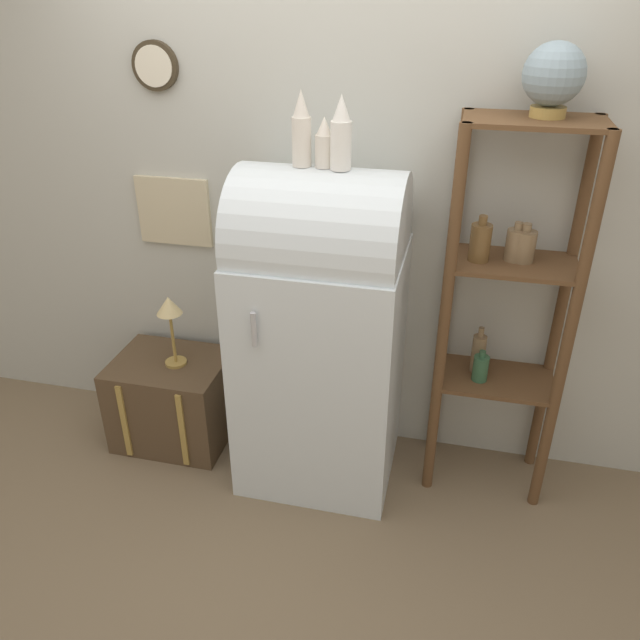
{
  "coord_description": "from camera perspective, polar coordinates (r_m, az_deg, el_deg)",
  "views": [
    {
      "loc": [
        0.58,
        -2.2,
        2.21
      ],
      "look_at": [
        -0.0,
        0.23,
        0.85
      ],
      "focal_mm": 35.0,
      "sensor_mm": 36.0,
      "label": 1
    }
  ],
  "objects": [
    {
      "name": "vase_center",
      "position": [
        2.58,
        0.39,
        15.79
      ],
      "size": [
        0.07,
        0.07,
        0.2
      ],
      "color": "silver",
      "rests_on": "refrigerator"
    },
    {
      "name": "vase_left",
      "position": [
        2.58,
        -1.71,
        16.87
      ],
      "size": [
        0.08,
        0.08,
        0.3
      ],
      "color": "silver",
      "rests_on": "refrigerator"
    },
    {
      "name": "wall_back",
      "position": [
        2.96,
        1.54,
        11.58
      ],
      "size": [
        7.0,
        0.09,
        2.7
      ],
      "color": "#B7B7AD",
      "rests_on": "ground_plane"
    },
    {
      "name": "globe",
      "position": [
        2.61,
        20.58,
        20.16
      ],
      "size": [
        0.23,
        0.23,
        0.27
      ],
      "color": "#AD8942",
      "rests_on": "shelf_unit"
    },
    {
      "name": "shelf_unit",
      "position": [
        2.84,
        16.58,
        1.98
      ],
      "size": [
        0.56,
        0.35,
        1.76
      ],
      "color": "brown",
      "rests_on": "ground_plane"
    },
    {
      "name": "vase_right",
      "position": [
        2.53,
        1.94,
        16.54
      ],
      "size": [
        0.08,
        0.08,
        0.29
      ],
      "color": "white",
      "rests_on": "refrigerator"
    },
    {
      "name": "refrigerator",
      "position": [
        2.87,
        0.05,
        -0.86
      ],
      "size": [
        0.73,
        0.67,
        1.55
      ],
      "color": "silver",
      "rests_on": "ground_plane"
    },
    {
      "name": "desk_lamp",
      "position": [
        3.17,
        -13.58,
        0.59
      ],
      "size": [
        0.13,
        0.13,
        0.38
      ],
      "color": "#AD8942",
      "rests_on": "suitcase_trunk"
    },
    {
      "name": "suitcase_trunk",
      "position": [
        3.47,
        -13.27,
        -7.08
      ],
      "size": [
        0.58,
        0.47,
        0.48
      ],
      "color": "brown",
      "rests_on": "ground_plane"
    },
    {
      "name": "ground_plane",
      "position": [
        3.17,
        -0.96,
        -15.7
      ],
      "size": [
        12.0,
        12.0,
        0.0
      ],
      "primitive_type": "plane",
      "color": "#7A664C"
    }
  ]
}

